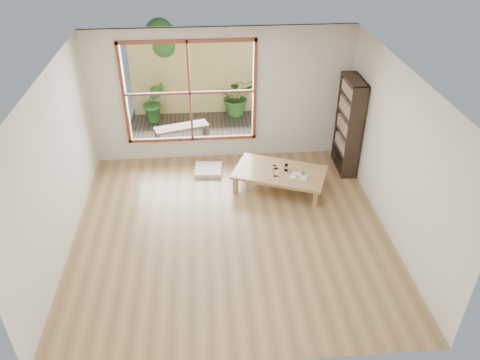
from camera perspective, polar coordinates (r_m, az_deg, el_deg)
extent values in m
plane|color=#9D7F4E|center=(7.62, -1.10, -6.08)|extent=(5.00, 5.00, 0.00)
cube|color=tan|center=(8.47, 4.90, 0.94)|extent=(1.84, 1.45, 0.05)
cube|color=tan|center=(8.42, -0.56, -0.57)|extent=(0.11, 0.11, 0.30)
cube|color=tan|center=(9.02, 0.90, 1.92)|extent=(0.11, 0.11, 0.30)
cube|color=tan|center=(8.16, 9.20, -2.25)|extent=(0.11, 0.11, 0.30)
cube|color=tan|center=(8.78, 10.02, 0.43)|extent=(0.11, 0.11, 0.30)
cube|color=white|center=(9.09, -3.88, 1.26)|extent=(0.55, 0.55, 0.07)
cube|color=black|center=(9.02, 13.12, 6.48)|extent=(0.29, 0.82, 1.82)
cylinder|color=silver|center=(8.28, 4.40, 0.96)|extent=(0.08, 0.08, 0.15)
cylinder|color=silver|center=(8.46, 5.65, 1.43)|extent=(0.07, 0.07, 0.10)
cylinder|color=silver|center=(8.51, 5.69, 1.64)|extent=(0.07, 0.07, 0.09)
cylinder|color=silver|center=(8.47, 4.21, 1.53)|extent=(0.07, 0.07, 0.08)
cube|color=white|center=(8.32, 7.23, 0.45)|extent=(0.36, 0.32, 0.02)
sphere|color=#416E2C|center=(8.35, 7.70, 0.90)|extent=(0.07, 0.07, 0.07)
cube|color=orange|center=(8.27, 7.08, 0.41)|extent=(0.07, 0.06, 0.03)
cube|color=beige|center=(8.33, 6.70, 0.66)|extent=(0.08, 0.07, 0.02)
cylinder|color=silver|center=(8.27, 7.54, 0.31)|extent=(0.16, 0.08, 0.01)
cube|color=#362F27|center=(10.62, -5.65, 5.88)|extent=(2.80, 2.00, 0.05)
cube|color=black|center=(10.04, -7.14, 6.42)|extent=(1.18, 0.65, 0.05)
cube|color=black|center=(9.91, -9.81, 4.64)|extent=(0.07, 0.07, 0.31)
cube|color=black|center=(10.13, -10.15, 5.26)|extent=(0.07, 0.07, 0.31)
cube|color=black|center=(10.14, -4.00, 5.74)|extent=(0.07, 0.07, 0.31)
cube|color=black|center=(10.36, -4.45, 6.33)|extent=(0.07, 0.07, 0.31)
cube|color=tan|center=(11.18, -5.90, 12.31)|extent=(2.80, 0.06, 1.80)
imported|color=#2F5F23|center=(11.16, -0.36, 10.21)|extent=(0.90, 0.80, 0.94)
imported|color=#2F5F23|center=(11.00, -10.44, 9.36)|extent=(0.58, 0.49, 0.96)
cylinder|color=#4C3D2D|center=(11.53, -9.42, 12.16)|extent=(0.14, 0.14, 1.60)
sphere|color=#2F5F23|center=(11.26, -9.19, 16.25)|extent=(0.84, 0.84, 0.84)
sphere|color=#2F5F23|center=(11.41, -10.48, 15.31)|extent=(0.70, 0.70, 0.70)
sphere|color=#2F5F23|center=(11.10, -9.82, 17.30)|extent=(0.64, 0.64, 0.64)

